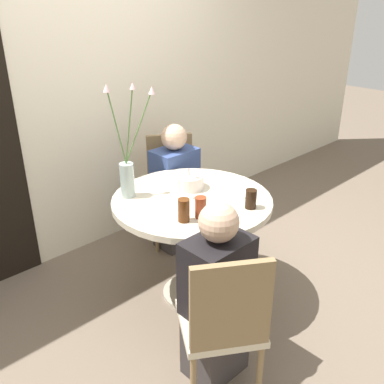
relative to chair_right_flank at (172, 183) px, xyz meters
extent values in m
plane|color=#6B5B4C|center=(-0.45, -0.72, -0.50)|extent=(16.00, 16.00, 0.00)
cube|color=beige|center=(-0.45, 0.41, 0.80)|extent=(8.00, 0.05, 2.60)
cylinder|color=beige|center=(-0.45, -0.72, 0.24)|extent=(1.02, 1.02, 0.04)
cylinder|color=#B7AD99|center=(-0.45, -0.72, -0.12)|extent=(0.13, 0.13, 0.69)
cylinder|color=#B7AD99|center=(-0.45, -0.72, -0.48)|extent=(0.41, 0.41, 0.03)
cube|color=beige|center=(-0.04, -0.07, -0.09)|extent=(0.55, 0.55, 0.04)
cube|color=olive|center=(0.05, 0.09, 0.16)|extent=(0.34, 0.23, 0.46)
cylinder|color=olive|center=(-0.28, -0.12, -0.30)|extent=(0.03, 0.03, 0.39)
cylinder|color=olive|center=(0.01, -0.30, -0.30)|extent=(0.03, 0.03, 0.39)
cylinder|color=olive|center=(-0.10, 0.17, -0.30)|extent=(0.03, 0.03, 0.39)
cylinder|color=olive|center=(0.19, -0.01, -0.30)|extent=(0.03, 0.03, 0.39)
cube|color=beige|center=(-0.86, -1.36, -0.09)|extent=(0.55, 0.55, 0.04)
cube|color=olive|center=(-0.96, -1.51, 0.16)|extent=(0.34, 0.24, 0.46)
cylinder|color=olive|center=(-0.63, -1.31, -0.30)|extent=(0.03, 0.03, 0.39)
cylinder|color=olive|center=(-0.91, -1.13, -0.30)|extent=(0.03, 0.03, 0.39)
cylinder|color=olive|center=(-0.81, -1.60, -0.30)|extent=(0.03, 0.03, 0.39)
cylinder|color=olive|center=(-1.10, -1.41, -0.30)|extent=(0.03, 0.03, 0.39)
cylinder|color=white|center=(-0.36, -0.59, 0.31)|extent=(0.20, 0.20, 0.09)
cylinder|color=#E54C4C|center=(-0.36, -0.59, 0.37)|extent=(0.01, 0.01, 0.04)
cylinder|color=#9EB2AD|center=(-0.73, -0.42, 0.37)|extent=(0.09, 0.09, 0.22)
cylinder|color=#4C7538|center=(-0.75, -0.38, 0.72)|extent=(0.05, 0.09, 0.46)
cone|color=beige|center=(-0.77, -0.33, 0.95)|extent=(0.04, 0.04, 0.05)
cylinder|color=#4C7538|center=(-0.72, -0.46, 0.73)|extent=(0.02, 0.10, 0.49)
cone|color=beige|center=(-0.71, -0.51, 0.97)|extent=(0.04, 0.04, 0.04)
cylinder|color=#4C7538|center=(-0.64, -0.45, 0.70)|extent=(0.18, 0.08, 0.44)
cone|color=beige|center=(-0.56, -0.48, 0.92)|extent=(0.04, 0.04, 0.05)
cylinder|color=white|center=(-0.19, -0.86, 0.27)|extent=(0.20, 0.20, 0.01)
cylinder|color=maroon|center=(-0.59, -0.94, 0.33)|extent=(0.07, 0.07, 0.13)
cylinder|color=#51280F|center=(-0.69, -0.91, 0.33)|extent=(0.07, 0.07, 0.14)
cylinder|color=black|center=(-0.29, -1.06, 0.32)|extent=(0.07, 0.07, 0.12)
cube|color=#383333|center=(-0.08, -0.14, -0.28)|extent=(0.31, 0.24, 0.43)
cube|color=#33477F|center=(-0.08, -0.14, 0.14)|extent=(0.34, 0.24, 0.42)
sphere|color=#D1A889|center=(-0.08, -0.14, 0.45)|extent=(0.20, 0.20, 0.20)
cube|color=#383333|center=(-0.82, -1.29, -0.28)|extent=(0.31, 0.24, 0.43)
cube|color=black|center=(-0.82, -1.29, 0.14)|extent=(0.34, 0.24, 0.42)
sphere|color=#D1A889|center=(-0.82, -1.29, 0.45)|extent=(0.20, 0.20, 0.20)
camera|label=1|loc=(-2.14, -2.50, 1.44)|focal=40.00mm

